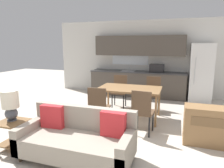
# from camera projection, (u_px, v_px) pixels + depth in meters

# --- Properties ---
(ground_plane) EXTENTS (20.00, 20.00, 0.00)m
(ground_plane) POSITION_uv_depth(u_px,v_px,m) (85.00, 157.00, 3.30)
(ground_plane) COLOR beige
(wall_back) EXTENTS (6.40, 0.07, 2.70)m
(wall_back) POSITION_uv_depth(u_px,v_px,m) (139.00, 58.00, 7.36)
(wall_back) COLOR silver
(wall_back) RESTS_ON ground_plane
(kitchen_counter) EXTENTS (3.38, 0.65, 2.15)m
(kitchen_counter) POSITION_uv_depth(u_px,v_px,m) (138.00, 73.00, 7.17)
(kitchen_counter) COLOR #4C443D
(kitchen_counter) RESTS_ON ground_plane
(refrigerator) EXTENTS (0.69, 0.69, 1.88)m
(refrigerator) POSITION_uv_depth(u_px,v_px,m) (201.00, 73.00, 6.44)
(refrigerator) COLOR white
(refrigerator) RESTS_ON ground_plane
(dining_table) EXTENTS (1.52, 0.92, 0.77)m
(dining_table) POSITION_uv_depth(u_px,v_px,m) (129.00, 90.00, 4.97)
(dining_table) COLOR olive
(dining_table) RESTS_ON ground_plane
(couch) EXTENTS (1.83, 0.80, 0.80)m
(couch) POSITION_uv_depth(u_px,v_px,m) (78.00, 139.00, 3.24)
(couch) COLOR #3D2D1E
(couch) RESTS_ON ground_plane
(side_table) EXTENTS (0.47, 0.47, 0.51)m
(side_table) POSITION_uv_depth(u_px,v_px,m) (13.00, 130.00, 3.51)
(side_table) COLOR brown
(side_table) RESTS_ON ground_plane
(table_lamp) EXTENTS (0.29, 0.29, 0.54)m
(table_lamp) POSITION_uv_depth(u_px,v_px,m) (10.00, 104.00, 3.46)
(table_lamp) COLOR #4C515B
(table_lamp) RESTS_ON side_table
(credenza) EXTENTS (1.11, 0.42, 0.71)m
(credenza) POSITION_uv_depth(u_px,v_px,m) (216.00, 127.00, 3.63)
(credenza) COLOR olive
(credenza) RESTS_ON ground_plane
(dining_chair_near_left) EXTENTS (0.46, 0.46, 0.94)m
(dining_chair_near_left) POSITION_uv_depth(u_px,v_px,m) (99.00, 106.00, 4.35)
(dining_chair_near_left) COLOR brown
(dining_chair_near_left) RESTS_ON ground_plane
(dining_chair_far_right) EXTENTS (0.44, 0.44, 0.94)m
(dining_chair_far_right) POSITION_uv_depth(u_px,v_px,m) (153.00, 92.00, 5.64)
(dining_chair_far_right) COLOR brown
(dining_chair_far_right) RESTS_ON ground_plane
(dining_chair_near_right) EXTENTS (0.46, 0.46, 0.94)m
(dining_chair_near_right) POSITION_uv_depth(u_px,v_px,m) (143.00, 110.00, 4.06)
(dining_chair_near_right) COLOR brown
(dining_chair_near_right) RESTS_ON ground_plane
(dining_chair_far_left) EXTENTS (0.45, 0.45, 0.94)m
(dining_chair_far_left) POSITION_uv_depth(u_px,v_px,m) (120.00, 89.00, 5.92)
(dining_chair_far_left) COLOR brown
(dining_chair_far_left) RESTS_ON ground_plane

